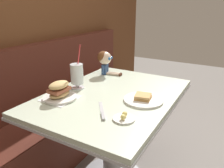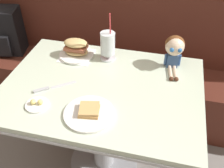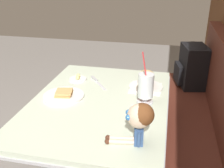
{
  "view_description": "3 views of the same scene",
  "coord_description": "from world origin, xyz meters",
  "views": [
    {
      "loc": [
        -1.22,
        -0.52,
        1.33
      ],
      "look_at": [
        0.04,
        0.2,
        0.8
      ],
      "focal_mm": 35.99,
      "sensor_mm": 36.0,
      "label": 1
    },
    {
      "loc": [
        0.31,
        -0.87,
        1.65
      ],
      "look_at": [
        0.06,
        0.16,
        0.78
      ],
      "focal_mm": 41.35,
      "sensor_mm": 36.0,
      "label": 2
    },
    {
      "loc": [
        1.37,
        0.56,
        1.48
      ],
      "look_at": [
        -0.0,
        0.26,
        0.85
      ],
      "focal_mm": 42.87,
      "sensor_mm": 36.0,
      "label": 3
    }
  ],
  "objects": [
    {
      "name": "diner_table",
      "position": [
        0.0,
        0.18,
        0.54
      ],
      "size": [
        1.11,
        0.81,
        0.74
      ],
      "color": "beige",
      "rests_on": "ground"
    },
    {
      "name": "backpack",
      "position": [
        -1.02,
        0.78,
        0.66
      ],
      "size": [
        0.33,
        0.29,
        0.41
      ],
      "color": "black",
      "rests_on": "booth_bench"
    },
    {
      "name": "seated_doll",
      "position": [
        0.36,
        0.46,
        0.87
      ],
      "size": [
        0.13,
        0.23,
        0.2
      ],
      "color": "#385689",
      "rests_on": "diner_table"
    },
    {
      "name": "toast_plate",
      "position": [
        -0.0,
        -0.04,
        0.75
      ],
      "size": [
        0.25,
        0.25,
        0.04
      ],
      "color": "white",
      "rests_on": "diner_table"
    },
    {
      "name": "sandwich_plate",
      "position": [
        -0.24,
        0.43,
        0.79
      ],
      "size": [
        0.22,
        0.22,
        0.12
      ],
      "color": "white",
      "rests_on": "diner_table"
    },
    {
      "name": "milkshake_glass",
      "position": [
        -0.03,
        0.45,
        0.84
      ],
      "size": [
        0.1,
        0.1,
        0.32
      ],
      "color": "silver",
      "rests_on": "diner_table"
    },
    {
      "name": "booth_bench",
      "position": [
        0.0,
        0.81,
        0.33
      ],
      "size": [
        2.6,
        0.48,
        1.0
      ],
      "color": "#512319",
      "rests_on": "ground"
    },
    {
      "name": "butter_knife",
      "position": [
        -0.28,
        0.08,
        0.74
      ],
      "size": [
        0.2,
        0.16,
        0.01
      ],
      "color": "silver",
      "rests_on": "diner_table"
    },
    {
      "name": "butter_saucer",
      "position": [
        -0.27,
        -0.05,
        0.75
      ],
      "size": [
        0.12,
        0.12,
        0.04
      ],
      "color": "white",
      "rests_on": "diner_table"
    }
  ]
}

